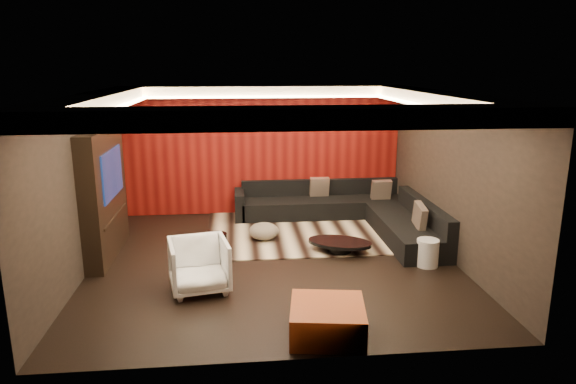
{
  "coord_description": "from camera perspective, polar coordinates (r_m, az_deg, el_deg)",
  "views": [
    {
      "loc": [
        -0.58,
        -8.12,
        3.24
      ],
      "look_at": [
        0.3,
        0.6,
        1.05
      ],
      "focal_mm": 32.0,
      "sensor_mm": 36.0,
      "label": 1
    }
  ],
  "objects": [
    {
      "name": "soffit_back",
      "position": [
        10.85,
        -2.74,
        11.11
      ],
      "size": [
        6.0,
        0.6,
        0.22
      ],
      "primitive_type": "cube",
      "color": "silver",
      "rests_on": "ground"
    },
    {
      "name": "wall_left",
      "position": [
        8.68,
        -21.87,
        0.75
      ],
      "size": [
        0.02,
        6.0,
        2.8
      ],
      "primitive_type": "cube",
      "color": "black",
      "rests_on": "ground"
    },
    {
      "name": "cove_back",
      "position": [
        10.52,
        -2.64,
        10.52
      ],
      "size": [
        4.8,
        0.08,
        0.04
      ],
      "primitive_type": "cube",
      "color": "#FFD899",
      "rests_on": "ground"
    },
    {
      "name": "coffee_table",
      "position": [
        9.16,
        5.77,
        -6.0
      ],
      "size": [
        1.48,
        1.48,
        0.19
      ],
      "primitive_type": "cylinder",
      "rotation": [
        0.0,
        0.0,
        -0.4
      ],
      "color": "black",
      "rests_on": "rug"
    },
    {
      "name": "sectional_sofa",
      "position": [
        10.68,
        7.0,
        -2.27
      ],
      "size": [
        3.65,
        3.5,
        0.75
      ],
      "color": "black",
      "rests_on": "floor"
    },
    {
      "name": "tv_surround",
      "position": [
        9.27,
        -19.77,
        -0.18
      ],
      "size": [
        0.3,
        2.0,
        2.2
      ],
      "primitive_type": "cube",
      "color": "black",
      "rests_on": "ground"
    },
    {
      "name": "orange_ottoman",
      "position": [
        6.48,
        4.4,
        -14.02
      ],
      "size": [
        1.02,
        1.02,
        0.4
      ],
      "primitive_type": "cube",
      "rotation": [
        0.0,
        0.0,
        -0.15
      ],
      "color": "#A34F15",
      "rests_on": "floor"
    },
    {
      "name": "cove_right",
      "position": [
        8.67,
        14.29,
        9.36
      ],
      "size": [
        0.08,
        4.8,
        0.04
      ],
      "primitive_type": "cube",
      "color": "#FFD899",
      "rests_on": "ground"
    },
    {
      "name": "red_feature_wall",
      "position": [
        11.26,
        -2.74,
        4.61
      ],
      "size": [
        5.98,
        0.05,
        2.78
      ],
      "primitive_type": "cube",
      "color": "#6B0C0A",
      "rests_on": "ground"
    },
    {
      "name": "white_side_table",
      "position": [
        8.79,
        15.23,
        -6.54
      ],
      "size": [
        0.41,
        0.41,
        0.45
      ],
      "primitive_type": "cylinder",
      "rotation": [
        0.0,
        0.0,
        0.14
      ],
      "color": "silver",
      "rests_on": "floor"
    },
    {
      "name": "cove_front",
      "position": [
        5.83,
        -0.0,
        7.71
      ],
      "size": [
        4.8,
        0.08,
        0.04
      ],
      "primitive_type": "cube",
      "color": "#FFD899",
      "rests_on": "ground"
    },
    {
      "name": "wall_right",
      "position": [
        9.07,
        17.7,
        1.65
      ],
      "size": [
        0.02,
        6.0,
        2.8
      ],
      "primitive_type": "cube",
      "color": "black",
      "rests_on": "ground"
    },
    {
      "name": "floor",
      "position": [
        8.77,
        -1.57,
        -7.73
      ],
      "size": [
        6.0,
        6.0,
        0.02
      ],
      "primitive_type": "cube",
      "color": "black",
      "rests_on": "ground"
    },
    {
      "name": "striped_pouf",
      "position": [
        9.72,
        -2.7,
        -4.36
      ],
      "size": [
        0.59,
        0.59,
        0.31
      ],
      "primitive_type": "ellipsoid",
      "rotation": [
        0.0,
        0.0,
        0.04
      ],
      "color": "beige",
      "rests_on": "rug"
    },
    {
      "name": "throw_pillows",
      "position": [
        10.6,
        9.12,
        -0.47
      ],
      "size": [
        1.7,
        2.74,
        0.5
      ],
      "color": "tan",
      "rests_on": "sectional_sofa"
    },
    {
      "name": "tv_screen",
      "position": [
        9.15,
        -18.98,
        1.97
      ],
      "size": [
        0.04,
        1.3,
        0.8
      ],
      "primitive_type": "cube",
      "color": "black",
      "rests_on": "ground"
    },
    {
      "name": "drum_stool",
      "position": [
        8.96,
        -7.87,
        -5.82
      ],
      "size": [
        0.42,
        0.42,
        0.4
      ],
      "primitive_type": "cylinder",
      "rotation": [
        0.0,
        0.0,
        -0.28
      ],
      "color": "black",
      "rests_on": "rug"
    },
    {
      "name": "soffit_right",
      "position": [
        8.78,
        16.44,
        9.87
      ],
      "size": [
        0.6,
        4.8,
        0.22
      ],
      "primitive_type": "cube",
      "color": "silver",
      "rests_on": "ground"
    },
    {
      "name": "armchair",
      "position": [
        7.67,
        -9.85,
        -8.04
      ],
      "size": [
        0.98,
        1.0,
        0.77
      ],
      "primitive_type": "imported",
      "rotation": [
        0.0,
        0.0,
        0.2
      ],
      "color": "white",
      "rests_on": "floor"
    },
    {
      "name": "ceiling",
      "position": [
        8.16,
        -1.7,
        10.99
      ],
      "size": [
        6.0,
        6.0,
        0.02
      ],
      "primitive_type": "cube",
      "color": "silver",
      "rests_on": "ground"
    },
    {
      "name": "cove_left",
      "position": [
        8.34,
        -18.29,
        8.92
      ],
      "size": [
        0.08,
        4.8,
        0.04
      ],
      "primitive_type": "cube",
      "color": "#FFD899",
      "rests_on": "ground"
    },
    {
      "name": "wall_back",
      "position": [
        11.3,
        -2.75,
        4.64
      ],
      "size": [
        6.0,
        0.02,
        2.8
      ],
      "primitive_type": "cube",
      "color": "black",
      "rests_on": "ground"
    },
    {
      "name": "tv_shelf",
      "position": [
        9.33,
        -18.61,
        -2.53
      ],
      "size": [
        0.04,
        1.6,
        0.04
      ],
      "primitive_type": "cube",
      "color": "black",
      "rests_on": "ground"
    },
    {
      "name": "rug",
      "position": [
        10.29,
        2.21,
        -4.27
      ],
      "size": [
        4.01,
        3.01,
        0.02
      ],
      "primitive_type": "cube",
      "rotation": [
        0.0,
        0.0,
        0.0
      ],
      "color": "beige",
      "rests_on": "floor"
    },
    {
      "name": "soffit_front",
      "position": [
        5.48,
        0.36,
        8.25
      ],
      "size": [
        6.0,
        0.6,
        0.22
      ],
      "primitive_type": "cube",
      "color": "silver",
      "rests_on": "ground"
    },
    {
      "name": "soffit_left",
      "position": [
        8.41,
        -20.63,
        9.39
      ],
      "size": [
        0.6,
        4.8,
        0.22
      ],
      "primitive_type": "cube",
      "color": "silver",
      "rests_on": "ground"
    }
  ]
}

